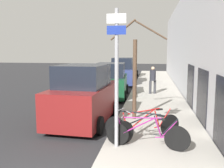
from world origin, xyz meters
TOP-DOWN VIEW (x-y plane):
  - ground_plane at (0.00, 11.20)m, footprint 80.00×80.00m
  - sidewalk_curb at (2.60, 14.00)m, footprint 3.20×32.00m
  - building_facade at (4.35, 13.94)m, footprint 0.23×32.00m
  - signpost at (1.40, 3.03)m, footprint 0.52×0.13m
  - bicycle_0 at (2.22, 3.07)m, footprint 2.28×0.44m
  - bicycle_1 at (2.17, 3.30)m, footprint 2.45×0.95m
  - bicycle_2 at (2.25, 3.70)m, footprint 1.98×1.38m
  - parked_car_0 at (-0.26, 5.67)m, footprint 2.29×4.29m
  - parked_car_1 at (-0.13, 11.31)m, footprint 2.27×4.44m
  - parked_car_2 at (-0.12, 17.34)m, footprint 2.21×4.78m
  - parked_car_3 at (-0.25, 22.82)m, footprint 2.14×4.38m
  - pedestrian_near at (2.41, 12.11)m, footprint 0.43×0.38m
  - street_tree at (1.67, 6.07)m, footprint 2.22×0.35m

SIDE VIEW (x-z plane):
  - ground_plane at x=0.00m, z-range 0.00..0.00m
  - sidewalk_curb at x=2.60m, z-range 0.00..0.15m
  - bicycle_0 at x=2.22m, z-range 0.09..0.98m
  - bicycle_2 at x=2.25m, z-range 0.08..1.04m
  - bicycle_1 at x=2.17m, z-range 0.08..1.05m
  - parked_car_1 at x=-0.13m, z-range -0.10..2.01m
  - parked_car_3 at x=-0.25m, z-range -0.09..2.00m
  - parked_car_2 at x=-0.12m, z-range -0.11..2.14m
  - parked_car_0 at x=-0.26m, z-range -0.10..2.21m
  - pedestrian_near at x=2.41m, z-range 0.28..1.99m
  - street_tree at x=1.67m, z-range 0.07..3.98m
  - signpost at x=1.40m, z-range 0.30..4.11m
  - building_facade at x=4.35m, z-range -0.02..6.48m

